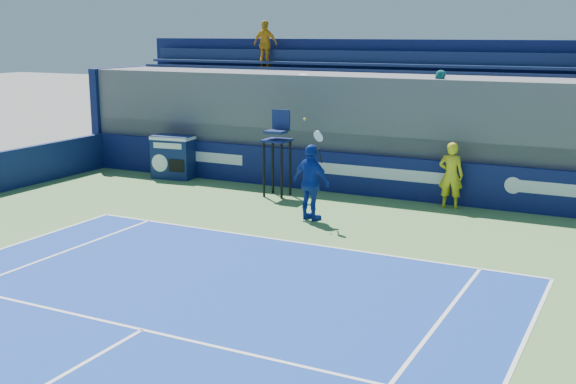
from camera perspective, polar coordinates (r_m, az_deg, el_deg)
The scene contains 6 objects.
ball_person at distance 19.70m, azimuth 12.75°, elevation 1.32°, with size 0.65×0.43×1.79m, color yellow.
back_hoarding at distance 20.78m, azimuth 7.03°, elevation 1.25°, with size 20.40×0.21×1.20m.
match_clock at distance 23.49m, azimuth -9.05°, elevation 2.84°, with size 1.40×0.87×1.40m.
umpire_chair at distance 20.56m, azimuth -0.83°, elevation 3.84°, with size 0.71×0.71×2.48m.
tennis_player at distance 17.96m, azimuth 1.85°, elevation 0.76°, with size 1.21×0.74×2.57m.
stadium_seating at distance 22.50m, azimuth 8.93°, elevation 5.26°, with size 21.00×4.05×5.03m.
Camera 1 is at (6.92, -2.08, 4.65)m, focal length 45.00 mm.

